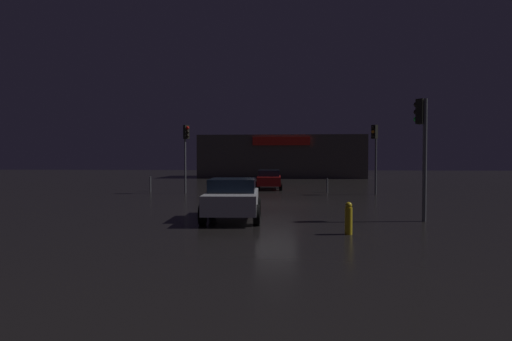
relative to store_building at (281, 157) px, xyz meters
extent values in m
plane|color=black|center=(-0.32, -29.53, -2.52)|extent=(120.00, 120.00, 0.00)
cube|color=#4C4742|center=(0.00, 0.01, 0.00)|extent=(19.51, 7.94, 5.04)
cube|color=red|center=(0.00, -4.11, 1.75)|extent=(6.49, 0.24, 0.94)
cylinder|color=#595B60|center=(6.05, -23.91, -0.35)|extent=(0.12, 0.12, 4.35)
cube|color=black|center=(5.94, -24.01, 1.40)|extent=(0.41, 0.41, 0.85)
sphere|color=black|center=(5.82, -24.12, 1.66)|extent=(0.20, 0.20, 0.20)
sphere|color=orange|center=(5.82, -24.12, 1.40)|extent=(0.20, 0.20, 0.20)
sphere|color=black|center=(5.82, -24.12, 1.14)|extent=(0.20, 0.20, 0.20)
cylinder|color=#595B60|center=(-6.09, -23.75, -0.31)|extent=(0.12, 0.12, 4.42)
cube|color=black|center=(-5.98, -23.86, 1.45)|extent=(0.41, 0.41, 0.89)
sphere|color=red|center=(-5.87, -23.98, 1.72)|extent=(0.20, 0.20, 0.20)
sphere|color=black|center=(-5.87, -23.98, 1.45)|extent=(0.20, 0.20, 0.20)
sphere|color=black|center=(-5.87, -23.98, 1.19)|extent=(0.20, 0.20, 0.20)
cylinder|color=#595B60|center=(5.32, -34.66, -0.34)|extent=(0.14, 0.14, 4.37)
cube|color=black|center=(5.21, -34.55, 1.40)|extent=(0.41, 0.41, 0.89)
sphere|color=black|center=(5.09, -34.44, 1.67)|extent=(0.20, 0.20, 0.20)
sphere|color=black|center=(5.09, -34.44, 1.40)|extent=(0.20, 0.20, 0.20)
sphere|color=#19D13F|center=(5.09, -34.44, 1.13)|extent=(0.20, 0.20, 0.20)
cube|color=#B7B7BF|center=(-1.56, -34.69, -1.84)|extent=(2.00, 3.90, 0.68)
cube|color=black|center=(-1.56, -34.64, -1.26)|extent=(1.73, 2.03, 0.48)
cylinder|color=black|center=(-0.59, -35.91, -2.17)|extent=(0.25, 0.71, 0.70)
cylinder|color=black|center=(-2.41, -36.00, -2.17)|extent=(0.25, 0.71, 0.70)
cylinder|color=black|center=(-0.71, -33.39, -2.17)|extent=(0.25, 0.71, 0.70)
cylinder|color=black|center=(-2.53, -33.48, -2.17)|extent=(0.25, 0.71, 0.70)
cube|color=#A51414|center=(-0.77, -19.86, -1.88)|extent=(1.76, 3.91, 0.65)
cube|color=black|center=(-0.77, -20.12, -1.33)|extent=(1.55, 1.84, 0.46)
cylinder|color=black|center=(-1.64, -18.60, -2.20)|extent=(0.23, 0.65, 0.64)
cylinder|color=black|center=(0.04, -18.56, -2.20)|extent=(0.23, 0.65, 0.64)
cylinder|color=black|center=(-1.58, -21.16, -2.20)|extent=(0.23, 0.65, 0.64)
cylinder|color=black|center=(0.09, -21.12, -2.20)|extent=(0.23, 0.65, 0.64)
cylinder|color=gold|center=(2.23, -37.33, -2.13)|extent=(0.22, 0.22, 0.80)
sphere|color=gold|center=(2.23, -37.33, -1.66)|extent=(0.20, 0.20, 0.20)
cylinder|color=#595B60|center=(-8.80, -22.67, -2.01)|extent=(0.10, 0.10, 1.04)
cylinder|color=#595B60|center=(3.21, -22.46, -2.05)|extent=(0.11, 0.11, 0.94)
camera|label=1|loc=(0.33, -49.13, -0.30)|focal=27.81mm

